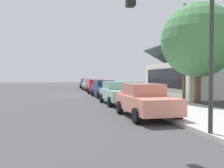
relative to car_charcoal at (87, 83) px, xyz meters
name	(u,v)px	position (x,y,z in m)	size (l,w,h in m)	color
ground_plane	(73,95)	(13.99, -2.76, -0.82)	(120.00, 120.00, 0.00)	#424244
sidewalk_curb	(125,94)	(13.99, 2.84, -0.74)	(60.00, 4.20, 0.16)	#B2AFA8
car_charcoal	(87,83)	(0.00, 0.00, 0.00)	(4.55, 2.14, 1.59)	#2D3035
car_silver	(90,85)	(5.46, -0.05, 0.00)	(4.73, 2.19, 1.59)	silver
car_cherry	(96,86)	(11.03, 0.07, 0.00)	(4.49, 2.23, 1.59)	red
car_navy	(104,88)	(16.77, 0.09, 0.00)	(4.89, 2.22, 1.59)	navy
car_seafoam	(117,93)	(22.70, 0.03, 0.00)	(4.64, 2.10, 1.59)	#9ED1BC
car_coral	(145,100)	(28.28, 0.13, 0.00)	(4.39, 2.14, 1.59)	#EA8C75
storefront_building	(193,78)	(16.94, 9.22, 0.96)	(10.87, 6.90, 5.15)	silver
shade_tree	(198,40)	(23.65, 5.67, 3.69)	(5.24, 5.24, 7.14)	brown
traffic_light_main	(180,25)	(32.44, -0.22, 2.68)	(0.37, 2.79, 5.20)	#383833
utility_pole_wooden	(184,51)	(22.12, 5.44, 3.11)	(1.80, 0.24, 7.50)	brown
fire_hydrant_red	(121,92)	(18.06, 1.44, -0.32)	(0.22, 0.22, 0.71)	red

